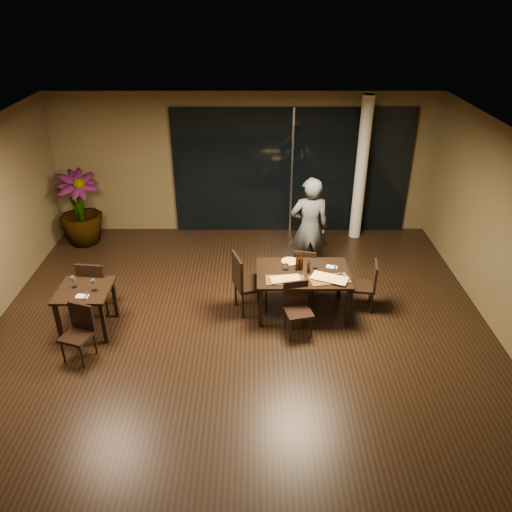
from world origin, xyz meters
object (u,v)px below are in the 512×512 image
object	(u,v)px
bottle_a	(298,262)
bottle_b	(309,266)
chair_side_near	(79,329)
chair_main_left	(245,280)
diner	(309,228)
chair_side_far	(95,284)
main_table	(303,276)
potted_plant	(80,209)
side_table	(85,296)
chair_main_right	(367,283)
bottle_c	(301,262)
chair_main_far	(305,268)
chair_main_near	(297,305)

from	to	relation	value
bottle_a	bottle_b	size ratio (longest dim) A/B	1.16
chair_side_near	bottle_a	distance (m)	3.48
chair_main_left	diner	xyz separation A→B (m)	(1.14, 1.20, 0.37)
chair_side_far	bottle_a	distance (m)	3.32
main_table	chair_main_left	world-z (taller)	chair_main_left
chair_side_far	potted_plant	xyz separation A→B (m)	(-1.01, 2.57, 0.23)
side_table	chair_main_right	distance (m)	4.53
chair_side_near	bottle_c	distance (m)	3.54
chair_main_left	chair_main_far	bearing A→B (deg)	-78.05
bottle_a	bottle_c	xyz separation A→B (m)	(0.06, 0.01, -0.00)
diner	bottle_b	distance (m)	1.22
chair_main_far	bottle_a	size ratio (longest dim) A/B	2.80
chair_main_near	diner	size ratio (longest dim) A/B	0.44
side_table	chair_side_far	distance (m)	0.49
main_table	side_table	distance (m)	3.44
chair_side_near	diner	size ratio (longest dim) A/B	0.44
chair_side_far	chair_main_left	bearing A→B (deg)	-172.58
potted_plant	main_table	bearing A→B (deg)	-30.17
chair_main_left	potted_plant	distance (m)	4.30
main_table	bottle_c	size ratio (longest dim) A/B	5.11
chair_main_far	chair_main_near	world-z (taller)	chair_main_near
potted_plant	bottle_c	xyz separation A→B (m)	(4.37, -2.47, 0.12)
bottle_c	chair_main_right	bearing A→B (deg)	0.46
bottle_b	bottle_c	xyz separation A→B (m)	(-0.12, 0.09, 0.02)
chair_main_left	chair_side_near	xyz separation A→B (m)	(-2.38, -1.15, -0.12)
chair_main_far	chair_main_near	xyz separation A→B (m)	(-0.23, -1.18, 0.01)
main_table	bottle_c	distance (m)	0.24
main_table	bottle_a	size ratio (longest dim) A/B	4.99
chair_main_far	chair_main_near	distance (m)	1.20
chair_main_near	potted_plant	bearing A→B (deg)	130.70
chair_main_left	chair_side_far	size ratio (longest dim) A/B	1.10
bottle_a	bottle_c	world-z (taller)	bottle_a
diner	bottle_c	size ratio (longest dim) A/B	6.56
chair_main_right	chair_side_far	size ratio (longest dim) A/B	0.89
main_table	side_table	size ratio (longest dim) A/B	1.88
chair_main_near	chair_side_far	size ratio (longest dim) A/B	0.89
chair_side_far	chair_main_far	bearing A→B (deg)	-162.67
main_table	chair_main_left	size ratio (longest dim) A/B	1.42
side_table	bottle_a	bearing A→B (deg)	9.97
diner	bottle_a	world-z (taller)	diner
side_table	chair_main_left	distance (m)	2.51
chair_main_near	bottle_c	distance (m)	0.77
main_table	chair_side_far	xyz separation A→B (m)	(-3.39, -0.01, -0.14)
chair_main_right	diner	bearing A→B (deg)	-132.23
chair_main_far	bottle_b	bearing A→B (deg)	102.21
chair_main_right	bottle_a	world-z (taller)	bottle_a
side_table	bottle_a	xyz separation A→B (m)	(3.31, 0.58, 0.28)
chair_main_left	bottle_a	distance (m)	0.91
chair_side_far	bottle_b	size ratio (longest dim) A/B	3.73
chair_main_left	bottle_c	xyz separation A→B (m)	(0.91, 0.08, 0.31)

